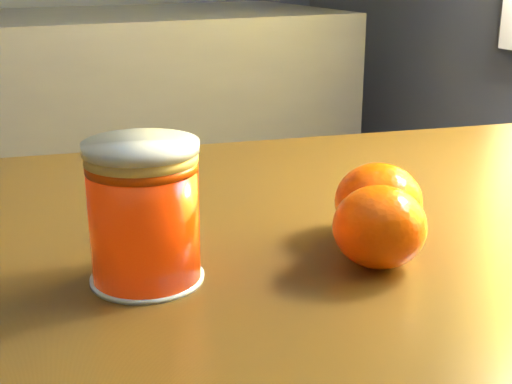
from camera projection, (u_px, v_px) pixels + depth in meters
name	position (u px, v px, depth m)	size (l,w,h in m)	color
table	(323.00, 376.00, 0.59)	(1.21, 0.95, 0.82)	#593C16
juice_glass	(144.00, 214.00, 0.51)	(0.08, 0.08, 0.10)	#ED2F04
orange_front	(380.00, 227.00, 0.54)	(0.07, 0.07, 0.06)	#FF5305
orange_back	(378.00, 201.00, 0.59)	(0.07, 0.07, 0.06)	#FF5305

